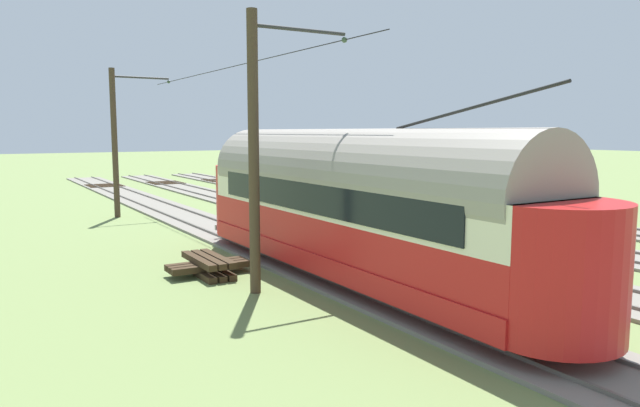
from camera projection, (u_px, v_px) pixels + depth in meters
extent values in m
plane|color=olive|center=(460.00, 241.00, 22.84)|extent=(220.00, 220.00, 0.00)
cube|color=slate|center=(576.00, 225.00, 26.49)|extent=(2.80, 80.00, 0.10)
cube|color=#59544C|center=(566.00, 224.00, 26.11)|extent=(0.07, 80.00, 0.08)
cube|color=#59544C|center=(586.00, 222.00, 26.85)|extent=(0.07, 80.00, 0.08)
cube|color=#382819|center=(264.00, 177.00, 53.65)|extent=(2.50, 0.24, 0.08)
cube|color=#382819|center=(268.00, 178.00, 53.10)|extent=(2.50, 0.24, 0.08)
cube|color=#382819|center=(271.00, 178.00, 52.55)|extent=(2.50, 0.24, 0.08)
cube|color=#382819|center=(274.00, 179.00, 51.99)|extent=(2.50, 0.24, 0.08)
cube|color=#382819|center=(277.00, 179.00, 51.44)|extent=(2.50, 0.24, 0.08)
cube|color=slate|center=(502.00, 234.00, 24.05)|extent=(2.80, 80.00, 0.10)
cube|color=#59544C|center=(490.00, 234.00, 23.67)|extent=(0.07, 80.00, 0.08)
cube|color=#59544C|center=(515.00, 231.00, 24.41)|extent=(0.07, 80.00, 0.08)
cube|color=#382819|center=(215.00, 179.00, 51.21)|extent=(2.50, 0.24, 0.08)
cube|color=#382819|center=(218.00, 180.00, 50.66)|extent=(2.50, 0.24, 0.08)
cube|color=#382819|center=(221.00, 180.00, 50.10)|extent=(2.50, 0.24, 0.08)
cube|color=#382819|center=(224.00, 181.00, 49.55)|extent=(2.50, 0.24, 0.08)
cube|color=#382819|center=(227.00, 181.00, 49.00)|extent=(2.50, 0.24, 0.08)
cube|color=slate|center=(413.00, 246.00, 21.61)|extent=(2.80, 80.00, 0.10)
cube|color=#59544C|center=(397.00, 246.00, 21.23)|extent=(0.07, 80.00, 0.08)
cube|color=#59544C|center=(428.00, 242.00, 21.97)|extent=(0.07, 80.00, 0.08)
cube|color=#382819|center=(161.00, 182.00, 48.77)|extent=(2.50, 0.24, 0.08)
cube|color=#382819|center=(163.00, 182.00, 48.22)|extent=(2.50, 0.24, 0.08)
cube|color=#382819|center=(166.00, 183.00, 47.66)|extent=(2.50, 0.24, 0.08)
cube|color=#382819|center=(168.00, 183.00, 47.11)|extent=(2.50, 0.24, 0.08)
cube|color=#382819|center=(170.00, 184.00, 46.56)|extent=(2.50, 0.24, 0.08)
cube|color=slate|center=(300.00, 261.00, 19.17)|extent=(2.80, 80.00, 0.10)
cube|color=#59544C|center=(280.00, 260.00, 18.79)|extent=(0.07, 80.00, 0.08)
cube|color=#59544C|center=(319.00, 256.00, 19.53)|extent=(0.07, 80.00, 0.08)
cube|color=#382819|center=(101.00, 184.00, 46.33)|extent=(2.50, 0.24, 0.08)
cube|color=#382819|center=(103.00, 185.00, 45.78)|extent=(2.50, 0.24, 0.08)
cube|color=#382819|center=(105.00, 186.00, 45.22)|extent=(2.50, 0.24, 0.08)
cube|color=#382819|center=(106.00, 186.00, 44.67)|extent=(2.50, 0.24, 0.08)
cube|color=#382819|center=(108.00, 187.00, 44.12)|extent=(2.50, 0.24, 0.08)
cube|color=red|center=(350.00, 257.00, 16.62)|extent=(2.65, 13.50, 0.55)
cube|color=red|center=(350.00, 231.00, 16.53)|extent=(2.55, 13.50, 0.95)
cube|color=beige|center=(351.00, 196.00, 16.41)|extent=(2.55, 13.50, 1.05)
cylinder|color=gray|center=(351.00, 177.00, 16.35)|extent=(2.65, 13.23, 2.65)
cylinder|color=red|center=(251.00, 199.00, 22.19)|extent=(2.55, 2.55, 2.55)
cylinder|color=red|center=(555.00, 270.00, 10.81)|extent=(2.55, 2.55, 2.55)
cube|color=black|center=(238.00, 170.00, 23.03)|extent=(1.63, 0.08, 0.36)
cube|color=black|center=(238.00, 178.00, 23.10)|extent=(1.73, 0.06, 0.80)
cube|color=black|center=(388.00, 193.00, 17.08)|extent=(0.04, 11.34, 0.80)
cube|color=black|center=(310.00, 198.00, 15.74)|extent=(0.04, 11.34, 0.80)
cylinder|color=silver|center=(237.00, 202.00, 23.29)|extent=(0.24, 0.06, 0.24)
cube|color=gray|center=(238.00, 225.00, 23.35)|extent=(1.94, 0.12, 0.20)
cylinder|color=black|center=(469.00, 109.00, 12.38)|extent=(0.07, 4.80, 0.88)
cylinder|color=black|center=(298.00, 237.00, 20.68)|extent=(0.10, 0.76, 0.76)
cylinder|color=black|center=(261.00, 241.00, 19.94)|extent=(0.10, 0.76, 0.76)
cylinder|color=black|center=(483.00, 294.00, 13.34)|extent=(0.10, 0.76, 0.76)
cylinder|color=black|center=(436.00, 304.00, 12.60)|extent=(0.10, 0.76, 0.76)
cylinder|color=#423323|center=(115.00, 144.00, 28.82)|extent=(0.28, 0.28, 7.28)
cylinder|color=#2D2D2D|center=(141.00, 78.00, 29.14)|extent=(2.78, 0.10, 0.10)
sphere|color=#334733|center=(169.00, 82.00, 29.88)|extent=(0.16, 0.16, 0.16)
cylinder|color=#423323|center=(254.00, 155.00, 15.14)|extent=(0.28, 0.28, 7.28)
cylinder|color=#2D2D2D|center=(300.00, 30.00, 15.46)|extent=(2.78, 0.10, 0.10)
sphere|color=#334733|center=(344.00, 40.00, 16.19)|extent=(0.16, 0.16, 0.16)
cylinder|color=black|center=(230.00, 67.00, 23.03)|extent=(0.03, 20.12, 0.03)
cylinder|color=black|center=(141.00, 78.00, 29.14)|extent=(2.78, 0.02, 0.02)
cube|color=#382819|center=(218.00, 270.00, 17.69)|extent=(0.24, 2.40, 0.18)
cube|color=#382819|center=(208.00, 271.00, 17.53)|extent=(0.24, 2.40, 0.18)
cube|color=#382819|center=(199.00, 273.00, 17.38)|extent=(0.24, 2.40, 0.18)
cube|color=#382819|center=(205.00, 264.00, 17.76)|extent=(2.40, 0.24, 0.18)
cube|color=#382819|center=(208.00, 266.00, 17.51)|extent=(2.40, 0.24, 0.18)
cube|color=#382819|center=(212.00, 267.00, 17.25)|extent=(2.40, 0.24, 0.18)
cube|color=#382819|center=(218.00, 258.00, 17.64)|extent=(0.24, 2.40, 0.18)
cube|color=#382819|center=(208.00, 260.00, 17.49)|extent=(0.24, 2.40, 0.18)
cube|color=#382819|center=(198.00, 261.00, 17.33)|extent=(0.24, 2.40, 0.18)
cube|color=#B2A519|center=(258.00, 201.00, 32.79)|extent=(1.80, 0.60, 0.80)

